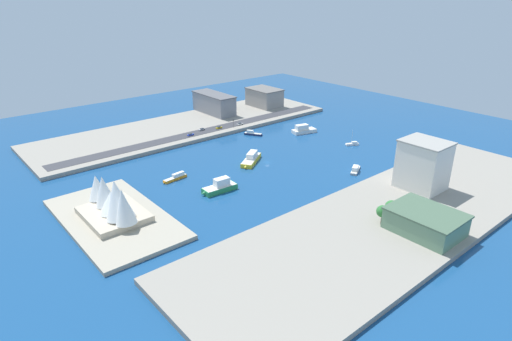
% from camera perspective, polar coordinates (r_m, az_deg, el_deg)
% --- Properties ---
extents(ground_plane, '(440.00, 440.00, 0.00)m').
position_cam_1_polar(ground_plane, '(275.69, 1.51, 1.12)').
color(ground_plane, navy).
extents(quay_west, '(70.00, 240.00, 2.60)m').
position_cam_1_polar(quay_west, '(219.96, 18.28, -5.72)').
color(quay_west, gray).
rests_on(quay_west, ground_plane).
extents(quay_east, '(70.00, 240.00, 2.60)m').
position_cam_1_polar(quay_east, '(348.26, -8.98, 5.79)').
color(quay_east, gray).
rests_on(quay_east, ground_plane).
extents(peninsula_point, '(79.50, 42.61, 2.00)m').
position_cam_1_polar(peninsula_point, '(218.02, -18.19, -6.07)').
color(peninsula_point, '#A89E89').
rests_on(peninsula_point, ground_plane).
extents(road_strip, '(11.65, 228.00, 0.15)m').
position_cam_1_polar(road_strip, '(329.58, -6.93, 5.17)').
color(road_strip, '#38383D').
rests_on(road_strip, quay_east).
extents(sailboat_small_white, '(6.75, 10.00, 11.44)m').
position_cam_1_polar(sailboat_small_white, '(312.74, 12.60, 3.47)').
color(sailboat_small_white, white).
rests_on(sailboat_small_white, ground_plane).
extents(water_taxi_orange, '(4.87, 16.34, 3.63)m').
position_cam_1_polar(water_taxi_orange, '(254.27, -10.56, -0.90)').
color(water_taxi_orange, orange).
rests_on(water_taxi_orange, ground_plane).
extents(ferry_yellow_fast, '(18.70, 23.30, 6.06)m').
position_cam_1_polar(ferry_yellow_fast, '(274.96, -0.64, 1.55)').
color(ferry_yellow_fast, yellow).
rests_on(ferry_yellow_fast, ground_plane).
extents(patrol_launch_navy, '(13.70, 9.63, 3.63)m').
position_cam_1_polar(patrol_launch_navy, '(326.83, -0.45, 4.91)').
color(patrol_launch_navy, '#1E284C').
rests_on(patrol_launch_navy, ground_plane).
extents(ferry_white_commuter, '(12.17, 21.01, 6.60)m').
position_cam_1_polar(ferry_white_commuter, '(333.90, 6.32, 5.37)').
color(ferry_white_commuter, silver).
rests_on(ferry_white_commuter, ground_plane).
extents(ferry_green_doubledeck, '(8.47, 21.47, 7.32)m').
position_cam_1_polar(ferry_green_doubledeck, '(236.38, -4.82, -2.17)').
color(ferry_green_doubledeck, '#2D8C4C').
rests_on(ferry_green_doubledeck, ground_plane).
extents(yacht_sleek_gray, '(9.90, 14.25, 3.76)m').
position_cam_1_polar(yacht_sleek_gray, '(267.59, 13.00, 0.14)').
color(yacht_sleek_gray, '#999EA3').
rests_on(yacht_sleek_gray, ground_plane).
extents(terminal_long_green, '(30.76, 23.71, 10.12)m').
position_cam_1_polar(terminal_long_green, '(205.50, 21.47, -6.29)').
color(terminal_long_green, slate).
rests_on(terminal_long_green, quay_west).
extents(hotel_broad_white, '(23.56, 20.05, 26.52)m').
position_cam_1_polar(hotel_broad_white, '(246.07, 21.20, 0.72)').
color(hotel_broad_white, silver).
rests_on(hotel_broad_white, quay_west).
extents(carpark_squat_concrete, '(31.28, 21.77, 15.91)m').
position_cam_1_polar(carpark_squat_concrete, '(399.21, 1.11, 9.66)').
color(carpark_squat_concrete, gray).
rests_on(carpark_squat_concrete, quay_east).
extents(warehouse_low_gray, '(44.21, 16.85, 16.64)m').
position_cam_1_polar(warehouse_low_gray, '(377.65, -5.57, 8.84)').
color(warehouse_low_gray, gray).
rests_on(warehouse_low_gray, quay_east).
extents(sedan_silver, '(1.99, 5.00, 1.53)m').
position_cam_1_polar(sedan_silver, '(331.72, -7.17, 5.42)').
color(sedan_silver, black).
rests_on(sedan_silver, road_strip).
extents(hatchback_blue, '(2.00, 5.06, 1.52)m').
position_cam_1_polar(hatchback_blue, '(320.76, -8.65, 4.72)').
color(hatchback_blue, black).
rests_on(hatchback_blue, road_strip).
extents(van_white, '(2.09, 4.72, 1.62)m').
position_cam_1_polar(van_white, '(343.08, -2.15, 6.19)').
color(van_white, black).
rests_on(van_white, road_strip).
extents(taxi_yellow_cab, '(2.10, 5.06, 1.61)m').
position_cam_1_polar(taxi_yellow_cab, '(334.76, -4.93, 5.69)').
color(taxi_yellow_cab, black).
rests_on(taxi_yellow_cab, road_strip).
extents(traffic_light_waterfront, '(0.36, 0.36, 6.50)m').
position_cam_1_polar(traffic_light_waterfront, '(335.31, -3.02, 6.38)').
color(traffic_light_waterfront, black).
rests_on(traffic_light_waterfront, quay_east).
extents(opera_landmark, '(43.06, 25.81, 22.11)m').
position_cam_1_polar(opera_landmark, '(213.09, -18.42, -3.90)').
color(opera_landmark, '#BCAD93').
rests_on(opera_landmark, peninsula_point).
extents(park_tree_cluster, '(6.40, 12.00, 9.62)m').
position_cam_1_polar(park_tree_cluster, '(208.20, 16.99, -4.86)').
color(park_tree_cluster, brown).
rests_on(park_tree_cluster, quay_west).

